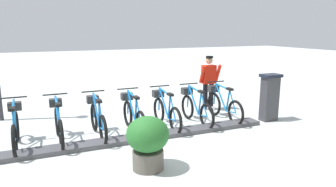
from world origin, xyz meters
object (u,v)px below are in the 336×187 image
object	(u,v)px
bike_docked_1	(195,107)
payment_kiosk	(269,97)
bike_docked_4	(97,119)
bike_docked_0	(223,104)
planter_bush	(148,140)
bike_docked_2	(165,111)
bike_docked_6	(15,128)
bike_docked_5	(58,123)
worker_near_rack	(209,81)
bike_docked_3	(133,114)

from	to	relation	value
bike_docked_1	payment_kiosk	bearing A→B (deg)	-106.21
bike_docked_1	bike_docked_4	distance (m)	2.57
bike_docked_0	bike_docked_4	world-z (taller)	same
payment_kiosk	bike_docked_1	xyz separation A→B (m)	(0.57, 1.97, -0.24)
payment_kiosk	planter_bush	world-z (taller)	payment_kiosk
bike_docked_2	planter_bush	size ratio (longest dim) A/B	1.77
payment_kiosk	bike_docked_1	world-z (taller)	payment_kiosk
bike_docked_6	payment_kiosk	bearing A→B (deg)	-95.22
bike_docked_2	bike_docked_5	world-z (taller)	same
bike_docked_5	bike_docked_1	bearing A→B (deg)	-90.00
bike_docked_0	worker_near_rack	bearing A→B (deg)	-10.13
payment_kiosk	bike_docked_3	world-z (taller)	payment_kiosk
bike_docked_1	worker_near_rack	distance (m)	1.60
bike_docked_5	bike_docked_6	size ratio (longest dim) A/B	1.00
bike_docked_2	bike_docked_0	bearing A→B (deg)	-90.00
bike_docked_2	bike_docked_5	bearing A→B (deg)	90.00
worker_near_rack	bike_docked_6	bearing A→B (deg)	101.69
bike_docked_0	worker_near_rack	distance (m)	1.22
bike_docked_1	worker_near_rack	size ratio (longest dim) A/B	1.04
bike_docked_1	worker_near_rack	xyz separation A→B (m)	(1.11, -1.06, 0.48)
bike_docked_4	planter_bush	xyz separation A→B (m)	(-2.09, -0.49, 0.11)
payment_kiosk	bike_docked_0	distance (m)	1.27
bike_docked_2	bike_docked_4	size ratio (longest dim) A/B	1.00
payment_kiosk	worker_near_rack	world-z (taller)	worker_near_rack
bike_docked_1	bike_docked_2	xyz separation A→B (m)	(0.00, 0.86, 0.00)
bike_docked_4	bike_docked_3	bearing A→B (deg)	-90.00
bike_docked_2	bike_docked_6	bearing A→B (deg)	90.00
bike_docked_0	bike_docked_2	distance (m)	1.72
bike_docked_3	planter_bush	xyz separation A→B (m)	(-2.09, 0.37, 0.11)
bike_docked_0	bike_docked_1	bearing A→B (deg)	90.00
planter_bush	payment_kiosk	bearing A→B (deg)	-69.52
bike_docked_1	worker_near_rack	world-z (taller)	worker_near_rack
bike_docked_5	worker_near_rack	distance (m)	4.65
bike_docked_1	bike_docked_2	world-z (taller)	same
bike_docked_0	bike_docked_4	bearing A→B (deg)	90.00
bike_docked_1	bike_docked_5	bearing A→B (deg)	90.00
bike_docked_1	planter_bush	distance (m)	2.95
payment_kiosk	bike_docked_5	xyz separation A→B (m)	(0.57, 5.40, -0.24)
bike_docked_4	bike_docked_6	bearing A→B (deg)	90.00
bike_docked_5	bike_docked_3	bearing A→B (deg)	-90.00
bike_docked_1	bike_docked_3	distance (m)	1.72
worker_near_rack	bike_docked_2	bearing A→B (deg)	120.02
bike_docked_4	planter_bush	distance (m)	2.14
worker_near_rack	planter_bush	xyz separation A→B (m)	(-3.19, 3.14, -0.37)
payment_kiosk	bike_docked_5	world-z (taller)	payment_kiosk
bike_docked_5	bike_docked_2	bearing A→B (deg)	-90.00
bike_docked_5	bike_docked_6	distance (m)	0.86
planter_bush	bike_docked_0	bearing A→B (deg)	-54.69
payment_kiosk	bike_docked_4	distance (m)	4.58
payment_kiosk	bike_docked_1	bearing A→B (deg)	73.79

